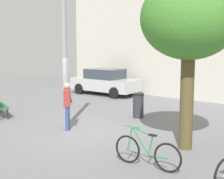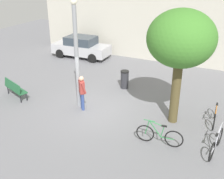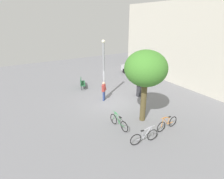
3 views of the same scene
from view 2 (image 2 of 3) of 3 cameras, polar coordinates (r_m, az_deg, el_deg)
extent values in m
plane|color=slate|center=(13.12, -3.70, -4.07)|extent=(36.00, 36.00, 0.00)
cube|color=beige|center=(20.14, 9.59, 17.99)|extent=(17.71, 2.00, 8.20)
cylinder|color=gray|center=(12.57, -7.35, 6.32)|extent=(0.19, 0.19, 4.76)
sphere|color=#F2EACC|center=(12.04, -8.01, 17.70)|extent=(0.28, 0.28, 0.28)
cylinder|color=#334784|center=(13.06, -6.26, -2.20)|extent=(0.14, 0.14, 0.85)
cylinder|color=#334784|center=(12.89, -6.10, -2.58)|extent=(0.14, 0.14, 0.85)
cube|color=#9E3833|center=(12.67, -6.33, 0.54)|extent=(0.43, 0.44, 0.60)
sphere|color=tan|center=(12.51, -6.41, 2.26)|extent=(0.22, 0.22, 0.22)
cylinder|color=#9E3833|center=(12.89, -6.32, 1.12)|extent=(0.23, 0.22, 0.55)
cylinder|color=#9E3833|center=(12.44, -5.89, 0.25)|extent=(0.23, 0.22, 0.55)
cube|color=#236038|center=(14.90, -19.31, 0.07)|extent=(1.65, 0.97, 0.06)
cube|color=#236038|center=(14.74, -20.10, 0.75)|extent=(1.54, 0.68, 0.44)
cylinder|color=black|center=(15.66, -19.80, 0.23)|extent=(0.05, 0.05, 0.42)
cylinder|color=black|center=(14.45, -17.38, -1.47)|extent=(0.05, 0.05, 0.42)
cylinder|color=black|center=(15.55, -20.86, -0.11)|extent=(0.05, 0.05, 0.42)
cylinder|color=black|center=(14.33, -18.51, -1.84)|extent=(0.05, 0.05, 0.42)
cylinder|color=brown|center=(11.80, 13.08, -0.67)|extent=(0.38, 0.38, 2.74)
ellipsoid|color=#40812C|center=(11.04, 14.23, 10.27)|extent=(2.69, 2.69, 2.29)
torus|color=black|center=(11.24, 21.54, -9.13)|extent=(0.14, 0.71, 0.71)
torus|color=black|center=(10.33, 20.08, -12.09)|extent=(0.14, 0.71, 0.71)
cylinder|color=#ADADB7|center=(10.78, 21.31, -8.81)|extent=(0.10, 0.50, 0.64)
cylinder|color=#ADADB7|center=(10.62, 21.44, -7.87)|extent=(0.11, 0.58, 0.18)
cylinder|color=#ADADB7|center=(10.58, 20.88, -9.89)|extent=(0.05, 0.14, 0.48)
cylinder|color=#ADADB7|center=(10.55, 20.42, -11.49)|extent=(0.10, 0.50, 0.04)
cylinder|color=#ADADB7|center=(11.04, 21.69, -8.06)|extent=(0.06, 0.17, 0.63)
cube|color=black|center=(10.40, 21.03, -8.81)|extent=(0.11, 0.21, 0.04)
cylinder|color=#ADADB7|center=(10.83, 21.86, -6.83)|extent=(0.09, 0.44, 0.03)
torus|color=black|center=(10.75, 6.92, -9.02)|extent=(0.71, 0.12, 0.71)
torus|color=black|center=(10.60, 12.77, -10.03)|extent=(0.71, 0.12, 0.71)
cylinder|color=#338447|center=(10.53, 8.94, -8.08)|extent=(0.50, 0.08, 0.64)
cylinder|color=#338447|center=(10.40, 9.29, -7.03)|extent=(0.58, 0.09, 0.18)
cylinder|color=#338447|center=(10.53, 10.44, -8.68)|extent=(0.14, 0.05, 0.48)
cylinder|color=#338447|center=(10.64, 11.41, -9.92)|extent=(0.50, 0.08, 0.04)
cylinder|color=#338447|center=(10.58, 7.34, -7.80)|extent=(0.17, 0.05, 0.63)
cube|color=black|center=(10.39, 10.82, -7.50)|extent=(0.21, 0.10, 0.04)
cylinder|color=#338447|center=(10.41, 7.78, -6.42)|extent=(0.44, 0.07, 0.03)
torus|color=black|center=(12.14, 20.51, -6.34)|extent=(0.09, 0.71, 0.71)
torus|color=black|center=(13.11, 20.85, -4.03)|extent=(0.09, 0.71, 0.71)
cylinder|color=orange|center=(12.32, 20.82, -4.38)|extent=(0.06, 0.50, 0.64)
cylinder|color=orange|center=(12.26, 21.00, -3.32)|extent=(0.07, 0.58, 0.18)
cylinder|color=orange|center=(12.61, 20.86, -4.10)|extent=(0.04, 0.14, 0.48)
cylinder|color=orange|center=(12.90, 20.76, -4.62)|extent=(0.06, 0.50, 0.04)
cylinder|color=orange|center=(12.06, 20.73, -5.03)|extent=(0.04, 0.17, 0.63)
cube|color=black|center=(12.54, 21.05, -2.93)|extent=(0.09, 0.20, 0.04)
cylinder|color=orange|center=(11.98, 20.96, -3.59)|extent=(0.05, 0.44, 0.03)
cube|color=#B7B7BC|center=(20.57, -6.42, 8.41)|extent=(4.25, 1.84, 0.70)
cube|color=#333D47|center=(20.41, -6.50, 10.11)|extent=(2.15, 1.63, 0.60)
cylinder|color=black|center=(20.71, -2.00, 7.79)|extent=(0.65, 0.24, 0.64)
cylinder|color=black|center=(19.36, -4.08, 6.54)|extent=(0.65, 0.24, 0.64)
cylinder|color=black|center=(21.99, -8.41, 8.54)|extent=(0.65, 0.24, 0.64)
cylinder|color=black|center=(20.72, -10.75, 7.38)|extent=(0.65, 0.24, 0.64)
cylinder|color=#2D2D33|center=(15.16, 2.64, 1.98)|extent=(0.44, 0.44, 0.93)
cylinder|color=black|center=(14.97, 2.68, 3.77)|extent=(0.46, 0.46, 0.08)
camera|label=1|loc=(4.51, 47.91, -33.37)|focal=51.27mm
camera|label=3|loc=(6.83, 89.40, 3.56)|focal=28.69mm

